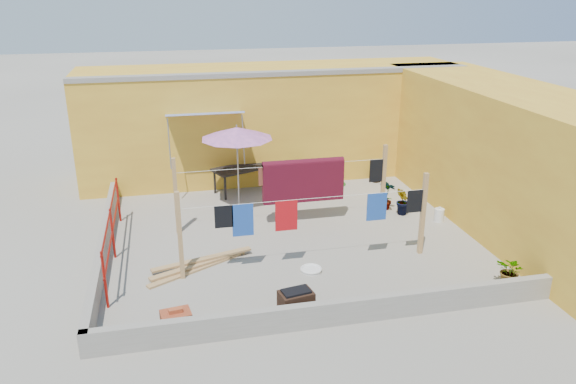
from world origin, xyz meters
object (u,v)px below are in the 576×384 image
(patio_umbrella, at_px, (237,133))
(white_basin, at_px, (311,269))
(outdoor_table, at_px, (241,170))
(water_jug_b, at_px, (377,202))
(brick_stack, at_px, (176,321))
(green_hose, at_px, (336,183))
(water_jug_a, at_px, (439,215))
(plant_back_a, at_px, (297,174))
(brazier, at_px, (296,304))

(patio_umbrella, height_order, white_basin, patio_umbrella)
(outdoor_table, height_order, water_jug_b, outdoor_table)
(patio_umbrella, bearing_deg, brick_stack, -108.51)
(brick_stack, relative_size, green_hose, 0.95)
(water_jug_a, bearing_deg, green_hose, 117.93)
(outdoor_table, xyz_separation_m, green_hose, (2.74, 0.00, -0.60))
(white_basin, distance_m, plant_back_a, 4.98)
(white_basin, relative_size, green_hose, 0.79)
(brazier, distance_m, green_hose, 6.95)
(water_jug_b, bearing_deg, outdoor_table, 149.58)
(water_jug_b, bearing_deg, plant_back_a, 131.09)
(patio_umbrella, bearing_deg, water_jug_a, -23.61)
(brick_stack, distance_m, brazier, 2.03)
(brick_stack, bearing_deg, outdoor_table, 72.69)
(outdoor_table, xyz_separation_m, water_jug_a, (4.38, -3.10, -0.47))
(patio_umbrella, height_order, brazier, patio_umbrella)
(patio_umbrella, distance_m, water_jug_b, 3.99)
(brick_stack, bearing_deg, water_jug_b, 40.56)
(white_basin, relative_size, water_jug_a, 1.20)
(white_basin, height_order, water_jug_b, water_jug_b)
(patio_umbrella, relative_size, water_jug_a, 5.89)
(outdoor_table, relative_size, white_basin, 3.81)
(patio_umbrella, relative_size, plant_back_a, 2.74)
(brick_stack, height_order, water_jug_b, brick_stack)
(outdoor_table, bearing_deg, water_jug_b, -30.42)
(outdoor_table, height_order, brick_stack, outdoor_table)
(patio_umbrella, distance_m, water_jug_a, 5.33)
(green_hose, bearing_deg, plant_back_a, 180.00)
(green_hose, bearing_deg, brick_stack, -126.49)
(brazier, distance_m, plant_back_a, 6.59)
(brick_stack, bearing_deg, white_basin, 29.18)
(brick_stack, distance_m, white_basin, 3.10)
(patio_umbrella, bearing_deg, brazier, -87.26)
(brick_stack, xyz_separation_m, white_basin, (2.70, 1.51, -0.14))
(outdoor_table, distance_m, plant_back_a, 1.60)
(brazier, height_order, water_jug_a, brazier)
(green_hose, xyz_separation_m, plant_back_a, (-1.15, 0.00, 0.36))
(water_jug_b, bearing_deg, white_basin, -130.49)
(brazier, xyz_separation_m, white_basin, (0.67, 1.51, -0.21))
(brazier, distance_m, white_basin, 1.66)
(brick_stack, bearing_deg, water_jug_a, 27.34)
(plant_back_a, bearing_deg, outdoor_table, -180.00)
(patio_umbrella, relative_size, water_jug_b, 6.65)
(brick_stack, height_order, water_jug_a, brick_stack)
(white_basin, bearing_deg, plant_back_a, 79.79)
(outdoor_table, distance_m, water_jug_a, 5.39)
(water_jug_b, relative_size, plant_back_a, 0.41)
(patio_umbrella, height_order, water_jug_a, patio_umbrella)
(brazier, bearing_deg, plant_back_a, 76.38)
(green_hose, bearing_deg, water_jug_a, -62.07)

